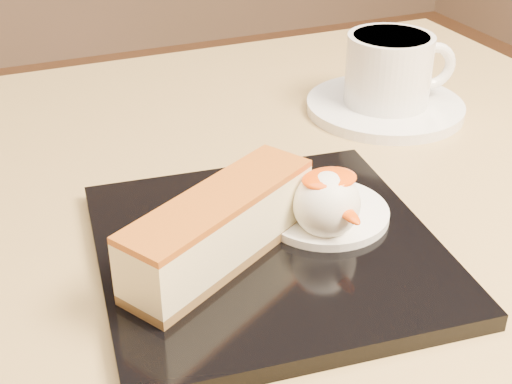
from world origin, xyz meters
name	(u,v)px	position (x,y,z in m)	size (l,w,h in m)	color
dessert_plate	(268,250)	(-0.02, -0.02, 0.73)	(0.22, 0.22, 0.01)	black
cheesecake	(220,228)	(-0.05, -0.03, 0.76)	(0.15, 0.11, 0.05)	brown
cream_smear	(324,212)	(0.03, -0.01, 0.73)	(0.09, 0.09, 0.01)	white
ice_cream_scoop	(327,204)	(0.02, -0.03, 0.76)	(0.05, 0.05, 0.05)	white
mango_sauce	(329,179)	(0.03, -0.02, 0.77)	(0.04, 0.03, 0.01)	#F84D07
mint_sprig	(272,199)	(0.01, 0.02, 0.74)	(0.03, 0.02, 0.00)	#35862C
saucer	(385,107)	(0.19, 0.16, 0.72)	(0.15, 0.15, 0.01)	white
coffee_cup	(391,68)	(0.19, 0.16, 0.76)	(0.11, 0.08, 0.07)	white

